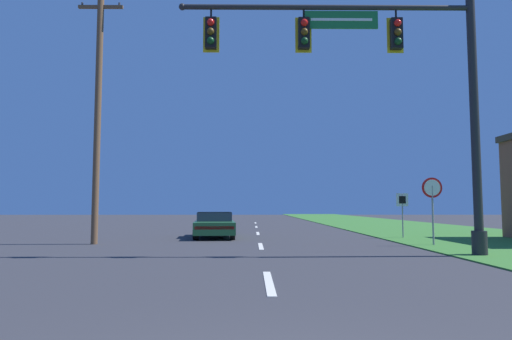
{
  "coord_description": "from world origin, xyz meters",
  "views": [
    {
      "loc": [
        -0.33,
        -2.86,
        1.45
      ],
      "look_at": [
        0.0,
        32.73,
        4.32
      ],
      "focal_mm": 32.0,
      "sensor_mm": 36.0,
      "label": 1
    }
  ],
  "objects_px": {
    "utility_pole_near": "(98,108)",
    "route_sign_post": "(402,205)",
    "stop_sign": "(432,196)",
    "car_ahead": "(214,225)",
    "signal_mast": "(395,80)"
  },
  "relations": [
    {
      "from": "utility_pole_near",
      "to": "route_sign_post",
      "type": "bearing_deg",
      "value": 13.44
    },
    {
      "from": "stop_sign",
      "to": "route_sign_post",
      "type": "height_order",
      "value": "stop_sign"
    },
    {
      "from": "stop_sign",
      "to": "car_ahead",
      "type": "bearing_deg",
      "value": 151.0
    },
    {
      "from": "signal_mast",
      "to": "stop_sign",
      "type": "relative_size",
      "value": 3.67
    },
    {
      "from": "car_ahead",
      "to": "route_sign_post",
      "type": "xyz_separation_m",
      "value": [
        8.73,
        -0.68,
        0.92
      ]
    },
    {
      "from": "route_sign_post",
      "to": "car_ahead",
      "type": "bearing_deg",
      "value": 175.52
    },
    {
      "from": "utility_pole_near",
      "to": "signal_mast",
      "type": "bearing_deg",
      "value": -22.85
    },
    {
      "from": "stop_sign",
      "to": "utility_pole_near",
      "type": "bearing_deg",
      "value": 175.94
    },
    {
      "from": "stop_sign",
      "to": "utility_pole_near",
      "type": "relative_size",
      "value": 0.24
    },
    {
      "from": "car_ahead",
      "to": "utility_pole_near",
      "type": "height_order",
      "value": "utility_pole_near"
    },
    {
      "from": "signal_mast",
      "to": "route_sign_post",
      "type": "distance_m",
      "value": 8.82
    },
    {
      "from": "signal_mast",
      "to": "stop_sign",
      "type": "height_order",
      "value": "signal_mast"
    },
    {
      "from": "signal_mast",
      "to": "car_ahead",
      "type": "distance_m",
      "value": 11.25
    },
    {
      "from": "signal_mast",
      "to": "utility_pole_near",
      "type": "xyz_separation_m",
      "value": [
        -10.46,
        4.41,
        0.1
      ]
    },
    {
      "from": "stop_sign",
      "to": "utility_pole_near",
      "type": "distance_m",
      "value": 13.39
    }
  ]
}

